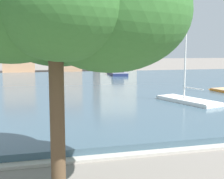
% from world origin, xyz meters
% --- Properties ---
extents(harbor_water, '(79.24, 44.25, 0.40)m').
position_xyz_m(harbor_water, '(0.00, 31.17, 0.20)').
color(harbor_water, '#3D5666').
rests_on(harbor_water, ground).
extents(quay_edge_coping, '(79.24, 0.50, 0.12)m').
position_xyz_m(quay_edge_coping, '(0.00, 8.80, 0.06)').
color(quay_edge_coping, '#ADA89E').
rests_on(quay_edge_coping, ground).
extents(sailboat_white, '(3.32, 6.20, 9.27)m').
position_xyz_m(sailboat_white, '(9.11, 18.30, 0.41)').
color(sailboat_white, white).
rests_on(sailboat_white, ground).
extents(sailboat_navy, '(3.29, 8.84, 8.31)m').
position_xyz_m(sailboat_navy, '(11.40, 44.95, 0.66)').
color(sailboat_navy, navy).
rests_on(sailboat_navy, ground).
extents(shade_tree, '(6.71, 6.19, 6.95)m').
position_xyz_m(shade_tree, '(-1.08, 6.03, 5.31)').
color(shade_tree, brown).
rests_on(shade_tree, ground).
extents(townhouse_wide_warehouse, '(5.84, 5.19, 7.89)m').
position_xyz_m(townhouse_wide_warehouse, '(-4.13, 58.31, 3.96)').
color(townhouse_wide_warehouse, tan).
rests_on(townhouse_wide_warehouse, ground).
extents(townhouse_corner_house, '(5.44, 6.46, 7.99)m').
position_xyz_m(townhouse_corner_house, '(4.64, 57.33, 4.01)').
color(townhouse_corner_house, tan).
rests_on(townhouse_corner_house, ground).
extents(townhouse_end_terrace, '(7.43, 7.25, 10.46)m').
position_xyz_m(townhouse_end_terrace, '(14.27, 57.03, 5.25)').
color(townhouse_end_terrace, '#C6B293').
rests_on(townhouse_end_terrace, ground).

